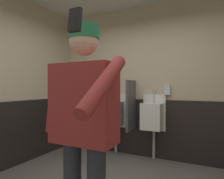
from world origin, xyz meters
name	(u,v)px	position (x,y,z in m)	size (l,w,h in m)	color
wall_back	(151,81)	(0.00, 1.87, 1.40)	(4.31, 0.12, 2.79)	beige
wainscot_band_back	(150,128)	(0.00, 1.80, 0.52)	(3.71, 0.03, 1.05)	black
urinal_left	(114,113)	(-0.66, 1.65, 0.78)	(0.40, 0.34, 1.24)	white
urinal_middle	(153,116)	(0.09, 1.65, 0.78)	(0.40, 0.34, 1.24)	white
privacy_divider_panel	(131,105)	(-0.29, 1.58, 0.95)	(0.04, 0.40, 0.90)	#4C4C51
person	(83,118)	(0.12, -0.48, 1.04)	(0.72, 0.60, 1.74)	#2D3342
cell_phone	(75,20)	(0.43, -0.99, 1.58)	(0.06, 0.02, 0.11)	black
soap_dispenser	(167,90)	(0.31, 1.77, 1.23)	(0.10, 0.07, 0.18)	silver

